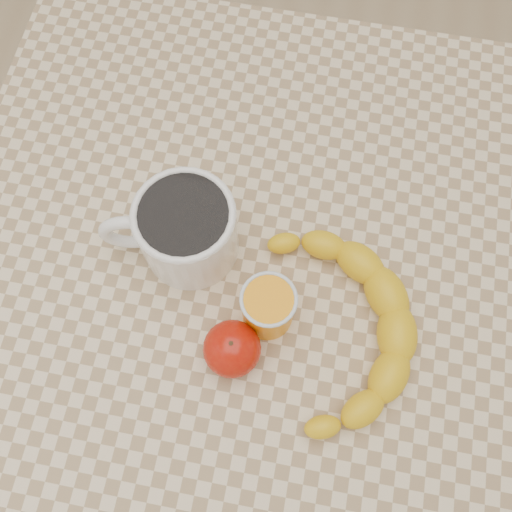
% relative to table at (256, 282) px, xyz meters
% --- Properties ---
extents(ground, '(3.00, 3.00, 0.00)m').
position_rel_table_xyz_m(ground, '(0.00, 0.00, -0.66)').
color(ground, tan).
rests_on(ground, ground).
extents(table, '(0.80, 0.80, 0.75)m').
position_rel_table_xyz_m(table, '(0.00, 0.00, 0.00)').
color(table, beige).
rests_on(table, ground).
extents(coffee_mug, '(0.17, 0.14, 0.10)m').
position_rel_table_xyz_m(coffee_mug, '(-0.09, 0.01, 0.14)').
color(coffee_mug, white).
rests_on(coffee_mug, table).
extents(orange_juice_glass, '(0.06, 0.06, 0.08)m').
position_rel_table_xyz_m(orange_juice_glass, '(0.03, -0.07, 0.12)').
color(orange_juice_glass, orange).
rests_on(orange_juice_glass, table).
extents(apple, '(0.08, 0.08, 0.06)m').
position_rel_table_xyz_m(apple, '(-0.01, -0.12, 0.12)').
color(apple, '#A70C05').
rests_on(apple, table).
extents(banana, '(0.31, 0.37, 0.05)m').
position_rel_table_xyz_m(banana, '(0.11, -0.07, 0.11)').
color(banana, yellow).
rests_on(banana, table).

